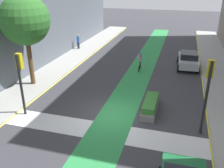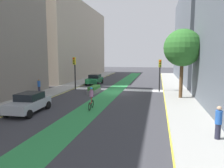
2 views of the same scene
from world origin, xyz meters
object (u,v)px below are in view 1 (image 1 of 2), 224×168
Objects in this scene: traffic_signal_near_left at (20,73)px; car_silver_right_far at (188,60)px; cyclist_in_lane at (140,61)px; traffic_signal_near_right at (208,84)px; street_tree_near at (25,20)px; pedestrian_sidewalk_left_a at (78,41)px; median_planter at (150,106)px.

car_silver_right_far is at bearing 50.65° from traffic_signal_near_left.
traffic_signal_near_left is at bearing -119.31° from cyclist_in_lane.
traffic_signal_near_right is 0.61× the size of street_tree_near.
pedestrian_sidewalk_left_a is at bearing 166.73° from car_silver_right_far.
cyclist_in_lane reaches higher than median_planter.
car_silver_right_far is 4.97m from cyclist_in_lane.
traffic_signal_near_right is 1.01× the size of car_silver_right_far.
pedestrian_sidewalk_left_a is (-13.05, 3.08, 0.25)m from car_silver_right_far.
street_tree_near is at bearing -146.39° from car_silver_right_far.
car_silver_right_far is 0.61× the size of street_tree_near.
pedestrian_sidewalk_left_a reaches higher than cyclist_in_lane.
street_tree_near reaches higher than car_silver_right_far.
car_silver_right_far is 10.15m from median_planter.
traffic_signal_near_right is 1.07× the size of traffic_signal_near_left.
car_silver_right_far is 2.30× the size of cyclist_in_lane.
traffic_signal_near_left is at bearing -129.35° from car_silver_right_far.
median_planter is (10.70, -12.95, -0.65)m from pedestrian_sidewalk_left_a.
traffic_signal_near_right is at bearing -14.13° from street_tree_near.
median_planter is at bearing 153.21° from traffic_signal_near_right.
cyclist_in_lane is at bearing 37.18° from street_tree_near.
car_silver_right_far is at bearing 76.60° from median_planter.
pedestrian_sidewalk_left_a reaches higher than car_silver_right_far.
traffic_signal_near_left is 0.57× the size of street_tree_near.
median_planter is (-2.35, -9.87, -0.40)m from car_silver_right_far.
traffic_signal_near_left is 0.94× the size of car_silver_right_far.
pedestrian_sidewalk_left_a is at bearing 133.57° from traffic_signal_near_right.
cyclist_in_lane is 10.10m from pedestrian_sidewalk_left_a.
traffic_signal_near_left reaches higher than cyclist_in_lane.
traffic_signal_near_right is 2.32× the size of cyclist_in_lane.
street_tree_near is (-12.28, -8.16, 4.46)m from car_silver_right_far.
cyclist_in_lane is at bearing 105.29° from median_planter.
pedestrian_sidewalk_left_a is 12.03m from street_tree_near.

